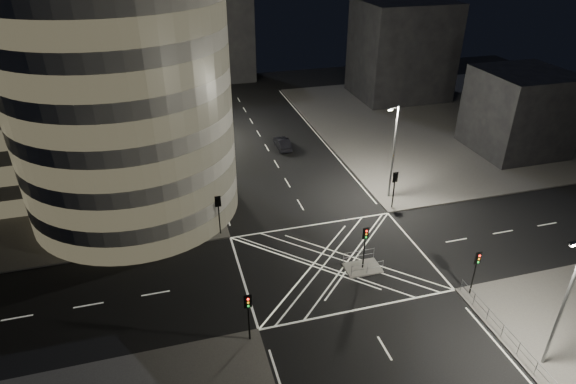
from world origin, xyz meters
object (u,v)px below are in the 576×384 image
object	(u,v)px
central_island	(362,268)
traffic_signal_fl	(218,208)
street_lamp_left_near	(202,159)
street_lamp_right_near	(564,300)
traffic_signal_fr	(395,183)
street_lamp_right_far	(393,150)
traffic_signal_nl	(248,309)
traffic_signal_island	(365,240)
street_lamp_left_far	(186,101)
sedan	(283,143)
traffic_signal_nr	(476,265)

from	to	relation	value
central_island	traffic_signal_fl	distance (m)	13.91
street_lamp_left_near	street_lamp_right_near	size ratio (longest dim) A/B	1.00
traffic_signal_fr	street_lamp_right_far	distance (m)	3.48
traffic_signal_fl	traffic_signal_fr	xyz separation A→B (m)	(17.60, 0.00, 0.00)
street_lamp_right_near	traffic_signal_nl	bearing A→B (deg)	158.45
traffic_signal_island	street_lamp_left_far	distance (m)	33.61
traffic_signal_nl	street_lamp_left_far	distance (m)	36.90
street_lamp_left_near	street_lamp_right_near	bearing A→B (deg)	-54.03
sedan	traffic_signal_nr	bearing A→B (deg)	102.78
traffic_signal_fr	traffic_signal_nr	bearing A→B (deg)	-90.00
traffic_signal_fl	traffic_signal_nr	distance (m)	22.24
street_lamp_left_near	street_lamp_right_near	xyz separation A→B (m)	(18.87, -26.00, 0.00)
traffic_signal_fr	sedan	distance (m)	18.85
traffic_signal_fl	street_lamp_right_far	size ratio (longest dim) A/B	0.40
street_lamp_left_near	central_island	bearing A→B (deg)	-49.73
traffic_signal_fr	street_lamp_right_near	world-z (taller)	street_lamp_right_near
street_lamp_right_near	sedan	world-z (taller)	street_lamp_right_near
central_island	traffic_signal_island	distance (m)	2.84
traffic_signal_nl	traffic_signal_fl	bearing A→B (deg)	90.00
street_lamp_left_near	traffic_signal_fr	bearing A→B (deg)	-15.92
street_lamp_left_far	sedan	xyz separation A→B (m)	(11.34, -5.80, -4.82)
street_lamp_left_far	central_island	bearing A→B (deg)	-70.05
traffic_signal_island	central_island	bearing A→B (deg)	0.00
traffic_signal_fl	street_lamp_left_near	size ratio (longest dim) A/B	0.40
traffic_signal_island	street_lamp_left_near	distance (m)	17.89
traffic_signal_island	sedan	distance (m)	25.79
traffic_signal_fl	street_lamp_right_far	world-z (taller)	street_lamp_right_far
traffic_signal_nl	traffic_signal_fr	size ratio (longest dim) A/B	1.00
central_island	street_lamp_left_near	size ratio (longest dim) A/B	0.30
street_lamp_left_near	traffic_signal_nl	bearing A→B (deg)	-88.06
traffic_signal_fl	central_island	bearing A→B (deg)	-37.54
traffic_signal_fl	street_lamp_left_near	world-z (taller)	street_lamp_left_near
traffic_signal_island	street_lamp_right_far	size ratio (longest dim) A/B	0.40
traffic_signal_nl	street_lamp_right_near	bearing A→B (deg)	-21.55
traffic_signal_island	street_lamp_right_near	xyz separation A→B (m)	(7.44, -12.50, 2.63)
street_lamp_left_far	street_lamp_right_far	world-z (taller)	same
traffic_signal_fr	street_lamp_right_near	bearing A→B (deg)	-88.25
traffic_signal_nr	street_lamp_right_near	size ratio (longest dim) A/B	0.40
street_lamp_left_near	sedan	size ratio (longest dim) A/B	2.30
central_island	traffic_signal_fr	bearing A→B (deg)	50.67
traffic_signal_island	sedan	bearing A→B (deg)	90.22
traffic_signal_fl	street_lamp_left_near	xyz separation A→B (m)	(-0.64, 5.20, 2.63)
traffic_signal_fr	traffic_signal_nr	distance (m)	13.60
traffic_signal_nl	street_lamp_right_far	size ratio (longest dim) A/B	0.40
traffic_signal_fr	street_lamp_left_near	distance (m)	19.14
street_lamp_left_far	street_lamp_right_far	xyz separation A→B (m)	(18.87, -21.00, 0.00)
street_lamp_left_far	street_lamp_right_far	bearing A→B (deg)	-48.06
traffic_signal_nr	traffic_signal_island	size ratio (longest dim) A/B	1.00
traffic_signal_nr	traffic_signal_nl	bearing A→B (deg)	180.00
street_lamp_right_far	street_lamp_right_near	size ratio (longest dim) A/B	1.00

